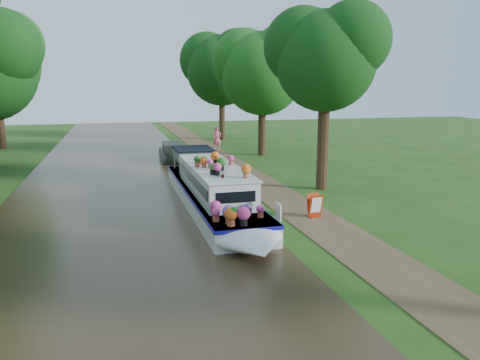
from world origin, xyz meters
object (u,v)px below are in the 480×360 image
pedestrian_pink (217,138)px  plant_boat (215,191)px  sandwich_board (315,207)px  second_boat (173,153)px

pedestrian_pink → plant_boat: bearing=-109.8°
sandwich_board → second_boat: bearing=94.9°
sandwich_board → plant_boat: bearing=143.1°
sandwich_board → pedestrian_pink: (0.45, 19.91, 0.55)m
plant_boat → second_boat: 14.14m
sandwich_board → pedestrian_pink: pedestrian_pink is taller
second_boat → sandwich_board: second_boat is taller
plant_boat → second_boat: plant_boat is taller
second_boat → pedestrian_pink: pedestrian_pink is taller
plant_boat → sandwich_board: 4.13m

